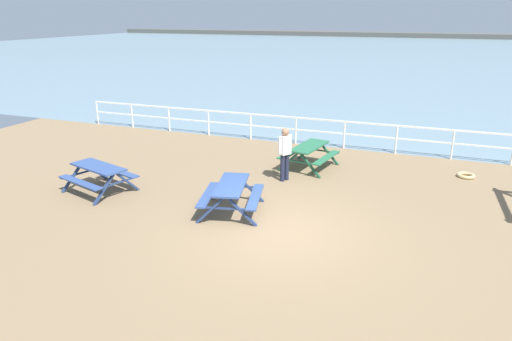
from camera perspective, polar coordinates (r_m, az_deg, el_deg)
ground_plane at (r=11.38m, az=2.85°, el=-7.87°), size 30.00×24.00×0.20m
sea_band at (r=62.71m, az=18.73°, el=13.15°), size 142.00×90.00×0.01m
distant_shoreline at (r=105.60m, az=20.14°, el=14.87°), size 142.00×6.00×1.80m
seaward_railing at (r=18.21m, az=10.67°, el=4.91°), size 23.07×0.07×1.08m
picnic_table_near_left at (r=12.20m, az=-3.01°, el=-2.48°), size 1.90×2.11×0.80m
picnic_table_near_right at (r=14.33m, az=-18.49°, el=-0.20°), size 2.16×1.96×0.80m
picnic_table_mid_centre at (r=15.77m, az=6.45°, el=2.36°), size 1.79×2.02×0.80m
visitor at (r=14.39m, az=3.52°, el=2.36°), size 0.35×0.48×1.66m
rope_coil at (r=16.35m, az=24.06°, el=-0.55°), size 0.55×0.55×0.11m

